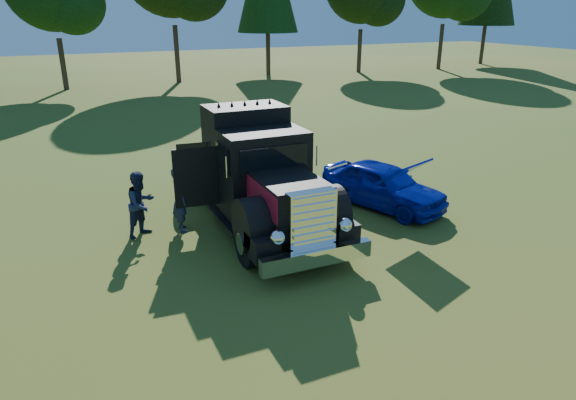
{
  "coord_description": "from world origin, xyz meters",
  "views": [
    {
      "loc": [
        -4.75,
        -9.8,
        5.4
      ],
      "look_at": [
        0.07,
        0.91,
        0.97
      ],
      "focal_mm": 32.0,
      "sensor_mm": 36.0,
      "label": 1
    }
  ],
  "objects_px": {
    "hotrod_coupe": "(383,185)",
    "spectator_far": "(141,204)",
    "spectator_near": "(180,199)",
    "diamond_t_truck": "(258,178)"
  },
  "relations": [
    {
      "from": "diamond_t_truck",
      "to": "hotrod_coupe",
      "type": "distance_m",
      "value": 3.77
    },
    {
      "from": "hotrod_coupe",
      "to": "spectator_near",
      "type": "height_order",
      "value": "hotrod_coupe"
    },
    {
      "from": "spectator_near",
      "to": "spectator_far",
      "type": "xyz_separation_m",
      "value": [
        -0.95,
        0.11,
        -0.01
      ]
    },
    {
      "from": "spectator_near",
      "to": "hotrod_coupe",
      "type": "bearing_deg",
      "value": -96.5
    },
    {
      "from": "spectator_far",
      "to": "spectator_near",
      "type": "bearing_deg",
      "value": -41.78
    },
    {
      "from": "spectator_near",
      "to": "spectator_far",
      "type": "distance_m",
      "value": 0.96
    },
    {
      "from": "spectator_far",
      "to": "hotrod_coupe",
      "type": "bearing_deg",
      "value": -42.14
    },
    {
      "from": "hotrod_coupe",
      "to": "spectator_near",
      "type": "xyz_separation_m",
      "value": [
        -5.65,
        0.68,
        0.2
      ]
    },
    {
      "from": "hotrod_coupe",
      "to": "spectator_near",
      "type": "bearing_deg",
      "value": 173.14
    },
    {
      "from": "hotrod_coupe",
      "to": "spectator_far",
      "type": "height_order",
      "value": "hotrod_coupe"
    }
  ]
}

